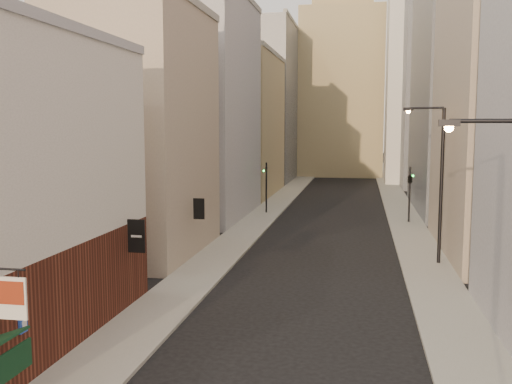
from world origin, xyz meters
name	(u,v)px	position (x,y,z in m)	size (l,w,h in m)	color
sidewalk_left	(281,199)	(-6.50, 55.00, 0.07)	(3.00, 140.00, 0.15)	gray
sidewalk_right	(397,202)	(6.50, 55.00, 0.07)	(3.00, 140.00, 0.15)	gray
left_bldg_beige	(138,133)	(-12.00, 26.00, 8.00)	(8.00, 12.00, 16.00)	gray
left_bldg_grey	(203,110)	(-12.00, 42.00, 10.00)	(8.00, 16.00, 20.00)	#959499
left_bldg_tan	(243,126)	(-12.00, 60.00, 8.50)	(8.00, 18.00, 17.00)	tan
left_bldg_wingrid	(269,104)	(-12.00, 80.00, 12.00)	(8.00, 20.00, 24.00)	gray
right_bldg_beige	(512,102)	(12.00, 30.00, 10.00)	(8.00, 16.00, 20.00)	gray
right_bldg_wingrid	(461,80)	(12.00, 50.00, 13.00)	(8.00, 20.00, 26.00)	gray
highrise	(475,5)	(18.00, 78.00, 25.66)	(21.00, 23.00, 51.20)	gray
clock_tower	(342,73)	(-1.00, 92.00, 17.63)	(14.00, 14.00, 44.90)	tan
white_tower	(415,56)	(10.00, 78.00, 18.61)	(8.00, 8.00, 41.50)	silver
streetlamp_mid	(437,176)	(7.07, 26.14, 5.50)	(2.43, 1.02, 9.64)	black
traffic_light_left	(266,176)	(-6.46, 44.44, 3.69)	(0.62, 0.58, 5.00)	black
traffic_light_right	(410,180)	(6.72, 41.24, 3.87)	(0.69, 0.69, 5.00)	black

